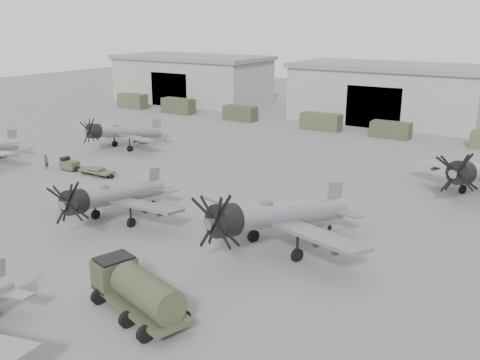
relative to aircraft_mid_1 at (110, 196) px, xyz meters
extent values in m
plane|color=#525250|center=(4.03, -7.45, -2.19)|extent=(220.00, 220.00, 0.00)
cube|color=gray|center=(-33.97, 54.55, 1.81)|extent=(28.00, 14.00, 8.00)
cube|color=slate|center=(-33.97, 54.55, 6.16)|extent=(29.00, 14.80, 0.70)
cube|color=black|center=(-33.97, 47.75, 0.81)|extent=(8.12, 0.40, 6.00)
cube|color=gray|center=(4.03, 54.55, 1.81)|extent=(28.00, 14.00, 8.00)
cube|color=slate|center=(4.03, 54.55, 6.16)|extent=(29.00, 14.80, 0.70)
cube|color=black|center=(4.03, 47.75, 0.81)|extent=(8.12, 0.40, 6.00)
cube|color=#44482F|center=(-38.19, 42.55, -0.93)|extent=(5.46, 2.20, 2.52)
cube|color=#393F29|center=(-27.80, 42.55, -0.93)|extent=(5.80, 2.20, 2.50)
cube|color=#3A3E28|center=(-15.44, 42.55, -1.06)|extent=(5.27, 2.20, 2.25)
cube|color=#41452D|center=(-1.73, 42.55, -1.02)|extent=(5.78, 2.20, 2.33)
cube|color=#3A3D28|center=(8.38, 42.55, -1.13)|extent=(5.19, 2.20, 2.12)
cube|color=#A0A3A9|center=(-25.46, 9.38, 0.01)|extent=(0.23, 1.55, 1.85)
cylinder|color=black|center=(-25.44, 9.10, -2.05)|extent=(0.13, 0.30, 0.30)
cylinder|color=gray|center=(-0.05, 0.89, -0.08)|extent=(2.03, 10.18, 2.98)
cylinder|color=black|center=(0.21, -3.58, 0.63)|extent=(1.90, 1.61, 1.98)
cube|color=gray|center=(-0.02, 0.32, -0.33)|extent=(12.02, 2.81, 0.54)
cube|color=gray|center=(-0.32, 5.37, 0.07)|extent=(0.21, 1.59, 1.90)
ellipsoid|color=#3F4C54|center=(0.04, -0.63, 0.78)|extent=(0.64, 1.18, 0.53)
cylinder|color=black|center=(-1.82, 0.02, -1.85)|extent=(0.31, 0.78, 0.76)
cylinder|color=black|center=(1.80, 0.24, -1.85)|extent=(0.31, 0.78, 0.76)
cylinder|color=black|center=(-0.30, 5.08, -2.04)|extent=(0.13, 0.31, 0.31)
cylinder|color=gray|center=(13.34, 3.12, 0.27)|extent=(4.98, 11.82, 3.49)
cylinder|color=black|center=(11.85, -1.91, 1.11)|extent=(2.53, 2.30, 2.32)
cube|color=gray|center=(13.15, 2.47, -0.01)|extent=(14.07, 6.34, 0.63)
cube|color=gray|center=(14.84, 8.14, 0.45)|extent=(0.66, 1.82, 2.23)
ellipsoid|color=#3F4C54|center=(12.83, 1.41, 1.28)|extent=(1.02, 1.47, 0.62)
cylinder|color=black|center=(11.05, 2.87, -1.79)|extent=(0.55, 0.94, 0.89)
cylinder|color=black|center=(15.12, 1.66, -1.79)|extent=(0.55, 0.94, 0.89)
cylinder|color=black|center=(14.74, 7.82, -2.02)|extent=(0.23, 0.38, 0.36)
cylinder|color=gray|center=(-16.97, 19.24, -0.15)|extent=(3.75, 9.83, 2.88)
cylinder|color=black|center=(-18.04, 15.04, 0.54)|extent=(2.06, 1.85, 1.92)
cube|color=gray|center=(-17.11, 18.71, -0.39)|extent=(11.68, 4.81, 0.52)
cube|color=gray|center=(-15.90, 23.45, -0.01)|extent=(0.48, 1.52, 1.84)
ellipsoid|color=#3F4C54|center=(-17.33, 17.81, 0.68)|extent=(0.81, 1.21, 0.52)
cylinder|color=black|center=(-18.85, 18.96, -1.86)|extent=(0.43, 0.78, 0.74)
cylinder|color=black|center=(-15.45, 18.10, -1.86)|extent=(0.43, 0.78, 0.74)
cylinder|color=black|center=(-15.97, 23.18, -2.05)|extent=(0.18, 0.31, 0.30)
cylinder|color=black|center=(21.79, 17.90, 0.92)|extent=(2.46, 2.26, 2.19)
cylinder|color=black|center=(21.35, 22.45, -1.82)|extent=(0.57, 0.89, 0.84)
cube|color=#3B3E28|center=(11.13, -8.85, -1.46)|extent=(7.14, 4.06, 0.24)
cube|color=#3B3E28|center=(8.62, -8.11, -0.68)|extent=(2.12, 2.58, 1.65)
cylinder|color=#3B3E28|center=(11.96, -9.10, -0.49)|extent=(4.80, 3.03, 1.84)
cube|color=black|center=(8.62, -8.11, 0.19)|extent=(1.94, 2.27, 0.15)
cylinder|color=black|center=(8.39, -9.21, -1.75)|extent=(0.53, 0.92, 0.87)
cylinder|color=black|center=(13.67, -8.44, -1.75)|extent=(0.53, 0.92, 0.87)
cube|color=#42442C|center=(-14.87, 8.57, -1.62)|extent=(1.89, 1.18, 0.83)
cube|color=black|center=(-15.49, 8.56, -1.10)|extent=(0.54, 0.94, 0.52)
cylinder|color=black|center=(-14.87, 8.57, -1.93)|extent=(1.25, 0.61, 0.58)
cylinder|color=black|center=(-13.52, 8.60, -1.72)|extent=(1.24, 0.11, 0.08)
cube|color=#42442C|center=(-10.93, 8.65, -1.72)|extent=(3.97, 1.53, 0.19)
cylinder|color=black|center=(-10.93, 8.65, -1.98)|extent=(1.56, 0.49, 0.46)
cylinder|color=#42442C|center=(-10.93, 8.65, -1.51)|extent=(1.46, 0.36, 0.33)
imported|color=#3C432C|center=(-17.08, 7.41, -1.36)|extent=(0.48, 0.65, 1.65)
camera|label=1|loc=(29.17, -27.21, 12.89)|focal=40.00mm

